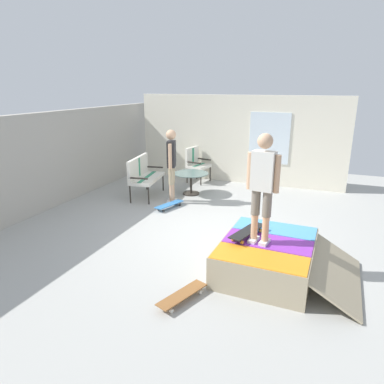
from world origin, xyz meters
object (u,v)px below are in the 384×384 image
Objects in this scene: patio_bench at (143,173)px; skateboard_spare at (182,295)px; patio_chair_near_house at (195,161)px; person_skater at (263,182)px; patio_table at (191,179)px; skate_ramp at (269,257)px; skateboard_by_bench at (169,205)px; skateboard_on_ramp at (247,231)px; person_watching at (171,160)px.

patio_bench is 4.72m from skateboard_spare.
patio_bench is at bearing 158.27° from patio_chair_near_house.
skateboard_spare is (-1.09, 0.78, -1.36)m from person_skater.
patio_table is at bearing -59.69° from patio_bench.
skateboard_by_bench is (2.06, 2.65, -0.17)m from skate_ramp.
patio_table is 1.09× the size of skateboard_on_ramp.
patio_table is at bearing 36.05° from person_skater.
skateboard_by_bench and skateboard_spare have the same top height.
person_skater is 0.89m from skateboard_on_ramp.
person_watching is at bearing 44.72° from skateboard_on_ramp.
patio_table is (0.63, -1.07, -0.21)m from patio_bench.
person_skater is 1.91m from skateboard_spare.
person_watching is (-0.14, -0.88, 0.43)m from patio_bench.
patio_table is 1.09× the size of skateboard_by_bench.
patio_chair_near_house reaches higher than skate_ramp.
patio_bench reaches higher than skate_ramp.
skateboard_on_ramp is at bearing 56.71° from person_skater.
skateboard_by_bench is (-1.21, 0.06, -0.32)m from patio_table.
patio_bench is 1.26m from patio_table.
person_watching is 3.71m from person_skater.
patio_table is at bearing 38.41° from skate_ramp.
person_skater is at bearing -130.62° from skateboard_by_bench.
person_watching is (-0.77, 0.19, 0.64)m from patio_table.
patio_table is (-1.20, -0.34, -0.21)m from patio_chair_near_house.
patio_chair_near_house is at bearing -21.73° from patio_bench.
patio_chair_near_house is 2.48m from skateboard_by_bench.
skateboard_by_bench is at bearing 49.38° from person_skater.
patio_bench is at bearing 80.73° from person_watching.
skateboard_spare is (-3.82, -2.73, -0.53)m from patio_bench.
skateboard_spare is (-4.44, -1.66, -0.32)m from patio_table.
patio_chair_near_house is 0.63× the size of person_skater.
patio_bench reaches higher than skateboard_on_ramp.
patio_bench is 1.60× the size of skateboard_on_ramp.
skate_ramp is 1.51m from skateboard_spare.
patio_chair_near_house is 1.24× the size of skateboard_spare.
skate_ramp is 4.17m from patio_table.
person_skater reaches higher than patio_bench.
patio_table is 1.25m from skateboard_by_bench.
person_skater is (-2.58, -2.63, 0.40)m from person_watching.
skate_ramp is 0.50m from skateboard_on_ramp.
patio_chair_near_house is at bearing 30.20° from skateboard_on_ramp.
skateboard_spare is at bearing 155.23° from skateboard_on_ramp.
skate_ramp is 1.20m from person_skater.
skate_ramp is 2.49× the size of skateboard_spare.
patio_chair_near_house is at bearing 6.69° from skateboard_by_bench.
patio_bench is 0.99m from person_watching.
patio_chair_near_house is at bearing 15.93° from patio_table.
skate_ramp is 2.00× the size of patio_chair_near_house.
skateboard_by_bench is at bearing 52.18° from skate_ramp.
patio_table is 1.02m from person_watching.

